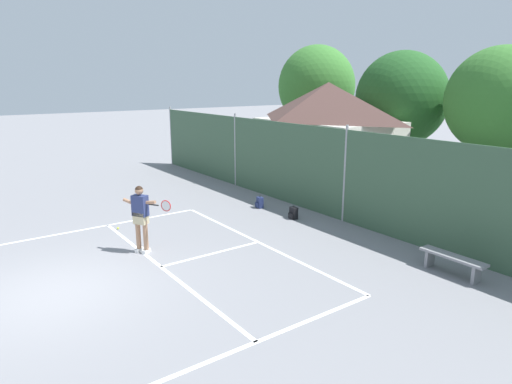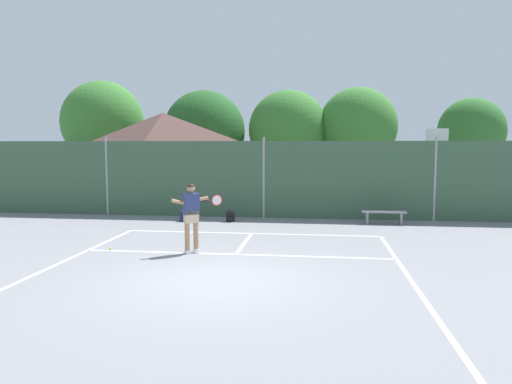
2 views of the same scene
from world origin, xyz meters
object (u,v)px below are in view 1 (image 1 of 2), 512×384
object	(u,v)px
backpack_navy	(260,203)
tennis_player	(141,213)
courtside_bench	(453,260)
tennis_ball	(118,228)
backpack_black	(293,213)

from	to	relation	value
backpack_navy	tennis_player	bearing A→B (deg)	-71.85
tennis_player	backpack_navy	xyz separation A→B (m)	(-1.69, 5.16, -0.92)
tennis_player	courtside_bench	bearing A→B (deg)	43.83
tennis_player	tennis_ball	xyz separation A→B (m)	(-2.33, 0.10, -1.08)
tennis_ball	courtside_bench	bearing A→B (deg)	33.75
backpack_black	courtside_bench	xyz separation A→B (m)	(5.64, 0.18, 0.17)
tennis_player	backpack_black	bearing A→B (deg)	89.37
backpack_navy	backpack_black	xyz separation A→B (m)	(1.75, 0.13, 0.00)
tennis_ball	backpack_navy	distance (m)	5.10
tennis_player	backpack_navy	world-z (taller)	tennis_player
backpack_black	courtside_bench	distance (m)	5.65
backpack_navy	courtside_bench	distance (m)	7.40
tennis_ball	backpack_navy	xyz separation A→B (m)	(0.64, 5.06, 0.16)
tennis_ball	backpack_black	xyz separation A→B (m)	(2.39, 5.19, 0.16)
tennis_ball	backpack_navy	size ratio (longest dim) A/B	0.14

